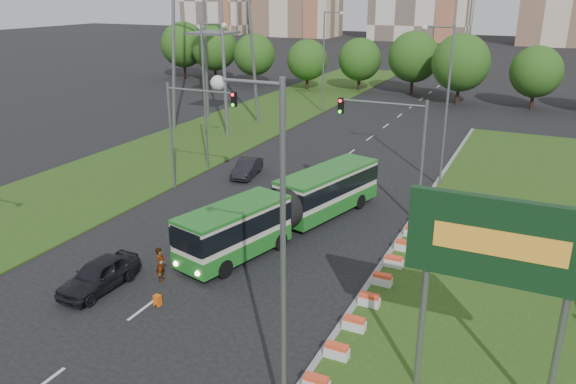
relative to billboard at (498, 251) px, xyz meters
The scene contains 16 objects.
ground 14.97m from the billboard, 153.89° to the left, with size 360.00×360.00×0.00m, color black.
grass_median 15.29m from the billboard, 86.93° to the left, with size 14.00×60.00×0.15m, color #254914.
median_kerb 16.48m from the billboard, 113.88° to the left, with size 0.30×60.00×0.18m, color gray.
left_verge 43.75m from the billboard, 134.29° to the left, with size 12.00×110.00×0.10m, color #254914.
lane_markings 30.77m from the billboard, 120.39° to the left, with size 0.20×100.00×0.01m, color silver, non-canonical shape.
flower_planters 11.22m from the billboard, 125.08° to the left, with size 1.10×20.30×0.60m, color silver, non-canonical shape.
billboard is the anchor object (origin of this frame).
traffic_mast_median 17.68m from the billboard, 115.03° to the left, with size 5.76×0.32×8.00m.
traffic_mast_left 27.16m from the billboard, 146.45° to the left, with size 5.76×0.32×8.00m.
street_lamps 22.11m from the billboard, 133.62° to the left, with size 36.00×60.00×12.00m, color gray, non-canonical shape.
tree_line 61.07m from the billboard, 92.11° to the left, with size 120.00×8.00×9.00m, color #245316, non-canonical shape.
articulated_bus 17.64m from the billboard, 139.34° to the left, with size 2.56×16.44×2.71m.
car_left_near 19.21m from the billboard, behind, with size 1.86×4.62×1.58m, color black.
car_left_far 29.09m from the billboard, 136.07° to the left, with size 1.47×4.22×1.39m, color black.
pedestrian 17.20m from the billboard, behind, with size 0.67×0.44×1.84m, color gray.
shopping_trolley 15.94m from the billboard, behind, with size 0.32×0.34×0.55m.
Camera 1 is at (13.04, -24.06, 14.26)m, focal length 35.00 mm.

